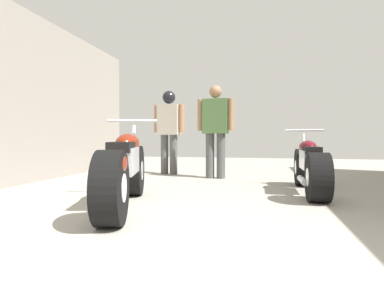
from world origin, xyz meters
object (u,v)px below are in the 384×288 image
at_px(motorcycle_maroon_cruiser, 124,170).
at_px(mechanic_in_blue, 215,126).
at_px(motorcycle_black_naked, 310,167).
at_px(mechanic_with_helmet, 169,124).

distance_m(motorcycle_maroon_cruiser, mechanic_in_blue, 2.77).
height_order(motorcycle_black_naked, mechanic_with_helmet, mechanic_with_helmet).
xyz_separation_m(mechanic_in_blue, mechanic_with_helmet, (-1.01, 0.46, 0.06)).
distance_m(motorcycle_black_naked, mechanic_in_blue, 2.03).
height_order(motorcycle_black_naked, mechanic_in_blue, mechanic_in_blue).
bearing_deg(motorcycle_maroon_cruiser, mechanic_with_helmet, 98.10).
xyz_separation_m(motorcycle_maroon_cruiser, mechanic_in_blue, (0.57, 2.65, 0.55)).
bearing_deg(motorcycle_black_naked, mechanic_with_helmet, 144.15).
xyz_separation_m(motorcycle_black_naked, mechanic_in_blue, (-1.43, 1.30, 0.60)).
distance_m(motorcycle_maroon_cruiser, motorcycle_black_naked, 2.41).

